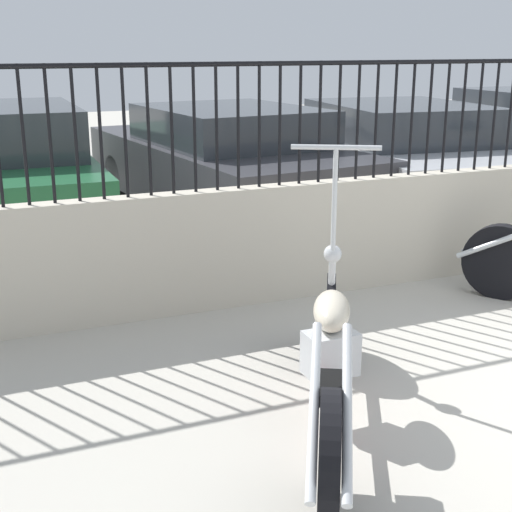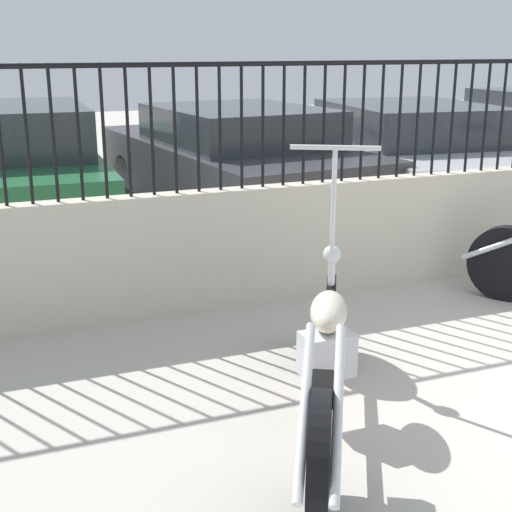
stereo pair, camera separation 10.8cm
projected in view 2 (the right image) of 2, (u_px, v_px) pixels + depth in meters
low_wall at (452, 225)px, 6.26m from camera, size 10.26×0.18×0.93m
fence_railing at (462, 101)px, 5.96m from camera, size 10.26×0.04×0.94m
motorcycle_red at (326, 365)px, 3.69m from camera, size 1.18×2.05×1.44m
car_green at (7, 169)px, 7.70m from camera, size 1.91×4.41×1.38m
car_dark_grey at (232, 162)px, 8.25m from camera, size 2.29×4.54×1.32m
car_silver at (402, 155)px, 8.86m from camera, size 2.38×4.71×1.31m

